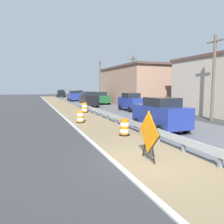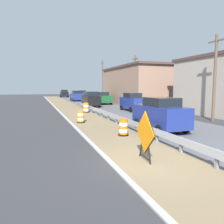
# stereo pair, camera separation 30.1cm
# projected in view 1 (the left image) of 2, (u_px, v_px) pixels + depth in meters

# --- Properties ---
(ground_plane) EXTENTS (160.00, 160.00, 0.00)m
(ground_plane) POSITION_uv_depth(u_px,v_px,m) (149.00, 162.00, 8.63)
(ground_plane) COLOR #333335
(median_dirt_strip) EXTENTS (3.45, 120.00, 0.01)m
(median_dirt_strip) POSITION_uv_depth(u_px,v_px,m) (161.00, 160.00, 8.81)
(median_dirt_strip) COLOR #7F6B4C
(median_dirt_strip) RESTS_ON ground
(curb_near_edge) EXTENTS (0.20, 120.00, 0.11)m
(curb_near_edge) POSITION_uv_depth(u_px,v_px,m) (118.00, 166.00, 8.18)
(curb_near_edge) COLOR #ADADA8
(curb_near_edge) RESTS_ON ground
(guardrail_median) EXTENTS (0.18, 47.06, 0.71)m
(guardrail_median) POSITION_uv_depth(u_px,v_px,m) (219.00, 154.00, 7.92)
(guardrail_median) COLOR #999EA3
(guardrail_median) RESTS_ON ground
(warning_sign_diamond) EXTENTS (0.15, 1.75, 2.02)m
(warning_sign_diamond) POSITION_uv_depth(u_px,v_px,m) (149.00, 134.00, 8.74)
(warning_sign_diamond) COLOR black
(warning_sign_diamond) RESTS_ON ground
(traffic_barrel_nearest) EXTENTS (0.63, 0.63, 0.99)m
(traffic_barrel_nearest) POSITION_uv_depth(u_px,v_px,m) (124.00, 128.00, 13.26)
(traffic_barrel_nearest) COLOR orange
(traffic_barrel_nearest) RESTS_ON ground
(traffic_barrel_close) EXTENTS (0.63, 0.63, 0.98)m
(traffic_barrel_close) POSITION_uv_depth(u_px,v_px,m) (80.00, 117.00, 17.86)
(traffic_barrel_close) COLOR orange
(traffic_barrel_close) RESTS_ON ground
(traffic_barrel_mid) EXTENTS (0.71, 0.71, 1.10)m
(traffic_barrel_mid) POSITION_uv_depth(u_px,v_px,m) (85.00, 108.00, 24.76)
(traffic_barrel_mid) COLOR orange
(traffic_barrel_mid) RESTS_ON ground
(car_lead_near_lane) EXTENTS (2.23, 4.45, 2.19)m
(car_lead_near_lane) POSITION_uv_depth(u_px,v_px,m) (160.00, 114.00, 14.86)
(car_lead_near_lane) COLOR navy
(car_lead_near_lane) RESTS_ON ground
(car_trailing_near_lane) EXTENTS (2.09, 4.05, 1.98)m
(car_trailing_near_lane) POSITION_uv_depth(u_px,v_px,m) (79.00, 95.00, 53.04)
(car_trailing_near_lane) COLOR navy
(car_trailing_near_lane) RESTS_ON ground
(car_lead_far_lane) EXTENTS (2.22, 4.19, 2.01)m
(car_lead_far_lane) POSITION_uv_depth(u_px,v_px,m) (61.00, 93.00, 60.86)
(car_lead_far_lane) COLOR black
(car_lead_far_lane) RESTS_ON ground
(car_mid_far_lane) EXTENTS (2.07, 4.60, 2.01)m
(car_mid_far_lane) POSITION_uv_depth(u_px,v_px,m) (101.00, 98.00, 36.93)
(car_mid_far_lane) COLOR #195128
(car_mid_far_lane) RESTS_ON ground
(car_trailing_far_lane) EXTENTS (2.06, 4.36, 2.19)m
(car_trailing_far_lane) POSITION_uv_depth(u_px,v_px,m) (89.00, 99.00, 31.91)
(car_trailing_far_lane) COLOR black
(car_trailing_far_lane) RESTS_ON ground
(car_distant_a) EXTENTS (2.09, 4.11, 2.14)m
(car_distant_a) POSITION_uv_depth(u_px,v_px,m) (131.00, 102.00, 26.62)
(car_distant_a) COLOR navy
(car_distant_a) RESTS_ON ground
(car_distant_b) EXTENTS (2.13, 4.07, 2.08)m
(car_distant_b) POSITION_uv_depth(u_px,v_px,m) (74.00, 96.00, 44.56)
(car_distant_b) COLOR navy
(car_distant_b) RESTS_ON ground
(roadside_shop_far) EXTENTS (8.98, 15.84, 6.12)m
(roadside_shop_far) POSITION_uv_depth(u_px,v_px,m) (139.00, 85.00, 37.27)
(roadside_shop_far) COLOR #93705B
(roadside_shop_far) RESTS_ON ground
(utility_pole_near) EXTENTS (0.24, 1.80, 7.09)m
(utility_pole_near) POSITION_uv_depth(u_px,v_px,m) (213.00, 77.00, 18.55)
(utility_pole_near) COLOR brown
(utility_pole_near) RESTS_ON ground
(utility_pole_mid) EXTENTS (0.24, 1.80, 7.27)m
(utility_pole_mid) POSITION_uv_depth(u_px,v_px,m) (133.00, 80.00, 31.73)
(utility_pole_mid) COLOR brown
(utility_pole_mid) RESTS_ON ground
(utility_pole_far) EXTENTS (0.24, 1.80, 8.32)m
(utility_pole_far) POSITION_uv_depth(u_px,v_px,m) (100.00, 80.00, 47.15)
(utility_pole_far) COLOR brown
(utility_pole_far) RESTS_ON ground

